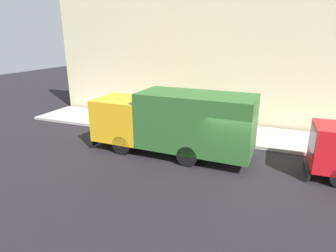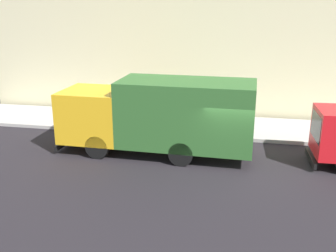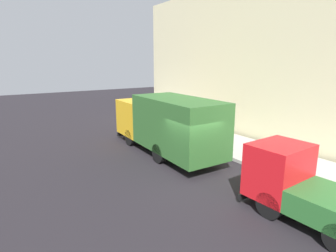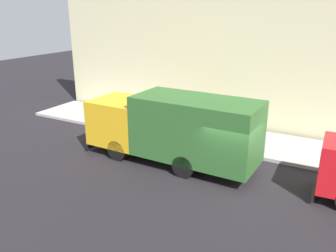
{
  "view_description": "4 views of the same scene",
  "coord_description": "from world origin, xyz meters",
  "px_view_note": "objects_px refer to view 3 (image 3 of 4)",
  "views": [
    {
      "loc": [
        -12.01,
        -1.52,
        5.82
      ],
      "look_at": [
        1.06,
        3.66,
        1.38
      ],
      "focal_mm": 30.35,
      "sensor_mm": 36.0,
      "label": 1
    },
    {
      "loc": [
        -14.69,
        -0.12,
        6.26
      ],
      "look_at": [
        0.71,
        2.86,
        1.29
      ],
      "focal_mm": 41.67,
      "sensor_mm": 36.0,
      "label": 2
    },
    {
      "loc": [
        -7.3,
        -9.22,
        5.06
      ],
      "look_at": [
        1.36,
        3.88,
        1.37
      ],
      "focal_mm": 29.32,
      "sensor_mm": 36.0,
      "label": 3
    },
    {
      "loc": [
        -12.52,
        -3.76,
        6.94
      ],
      "look_at": [
        1.43,
        3.85,
        1.52
      ],
      "focal_mm": 37.09,
      "sensor_mm": 36.0,
      "label": 4
    }
  ],
  "objects_px": {
    "pedestrian_walking": "(225,124)",
    "large_utility_truck": "(166,123)",
    "small_flatbed_truck": "(310,190)",
    "pedestrian_standing": "(187,122)",
    "traffic_cone_orange": "(169,125)",
    "street_sign_post": "(201,120)"
  },
  "relations": [
    {
      "from": "small_flatbed_truck",
      "to": "pedestrian_standing",
      "type": "height_order",
      "value": "small_flatbed_truck"
    },
    {
      "from": "large_utility_truck",
      "to": "traffic_cone_orange",
      "type": "relative_size",
      "value": 12.87
    },
    {
      "from": "large_utility_truck",
      "to": "small_flatbed_truck",
      "type": "xyz_separation_m",
      "value": [
        0.09,
        -8.27,
        -0.69
      ]
    },
    {
      "from": "pedestrian_walking",
      "to": "street_sign_post",
      "type": "distance_m",
      "value": 2.05
    },
    {
      "from": "pedestrian_standing",
      "to": "street_sign_post",
      "type": "xyz_separation_m",
      "value": [
        -0.27,
        -1.73,
        0.51
      ]
    },
    {
      "from": "pedestrian_walking",
      "to": "traffic_cone_orange",
      "type": "relative_size",
      "value": 2.6
    },
    {
      "from": "traffic_cone_orange",
      "to": "street_sign_post",
      "type": "relative_size",
      "value": 0.27
    },
    {
      "from": "large_utility_truck",
      "to": "pedestrian_standing",
      "type": "bearing_deg",
      "value": 34.16
    },
    {
      "from": "small_flatbed_truck",
      "to": "street_sign_post",
      "type": "height_order",
      "value": "street_sign_post"
    },
    {
      "from": "traffic_cone_orange",
      "to": "pedestrian_walking",
      "type": "bearing_deg",
      "value": -64.82
    },
    {
      "from": "small_flatbed_truck",
      "to": "pedestrian_standing",
      "type": "relative_size",
      "value": 3.04
    },
    {
      "from": "traffic_cone_orange",
      "to": "pedestrian_standing",
      "type": "bearing_deg",
      "value": -87.51
    },
    {
      "from": "pedestrian_walking",
      "to": "small_flatbed_truck",
      "type": "bearing_deg",
      "value": -108.09
    },
    {
      "from": "small_flatbed_truck",
      "to": "traffic_cone_orange",
      "type": "height_order",
      "value": "small_flatbed_truck"
    },
    {
      "from": "small_flatbed_truck",
      "to": "street_sign_post",
      "type": "xyz_separation_m",
      "value": [
        2.59,
        8.42,
        0.5
      ]
    },
    {
      "from": "large_utility_truck",
      "to": "pedestrian_walking",
      "type": "distance_m",
      "value": 4.71
    },
    {
      "from": "small_flatbed_truck",
      "to": "traffic_cone_orange",
      "type": "xyz_separation_m",
      "value": [
        2.77,
        12.2,
        -0.58
      ]
    },
    {
      "from": "large_utility_truck",
      "to": "traffic_cone_orange",
      "type": "distance_m",
      "value": 5.01
    },
    {
      "from": "street_sign_post",
      "to": "large_utility_truck",
      "type": "bearing_deg",
      "value": -176.77
    },
    {
      "from": "large_utility_truck",
      "to": "pedestrian_walking",
      "type": "relative_size",
      "value": 4.96
    },
    {
      "from": "small_flatbed_truck",
      "to": "pedestrian_walking",
      "type": "distance_m",
      "value": 9.53
    },
    {
      "from": "pedestrian_walking",
      "to": "large_utility_truck",
      "type": "bearing_deg",
      "value": -168.32
    }
  ]
}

